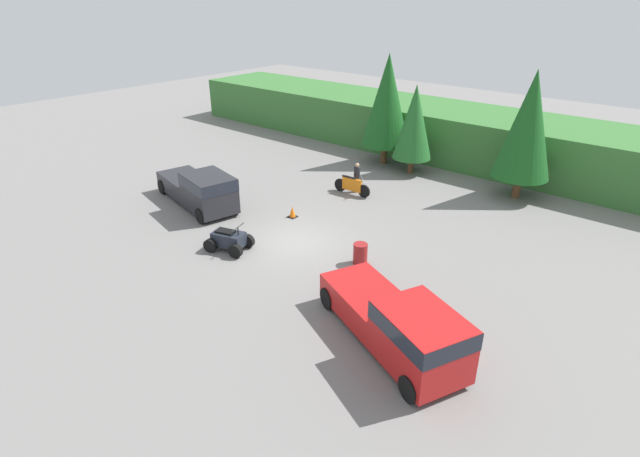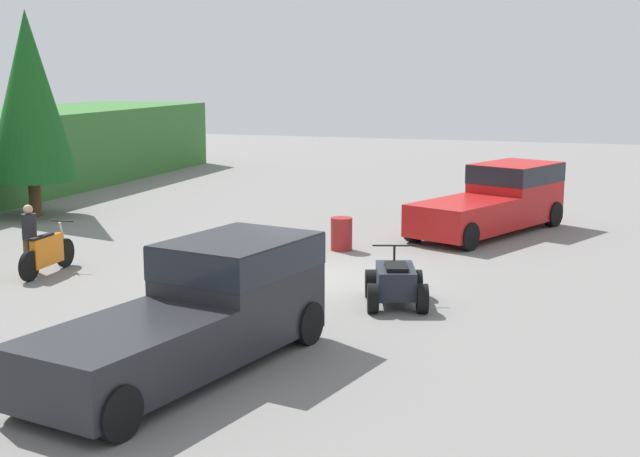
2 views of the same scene
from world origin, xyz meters
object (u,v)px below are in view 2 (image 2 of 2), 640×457
(pickup_truck_red, at_px, (499,197))
(traffic_cone, at_px, (205,280))
(dirt_bike, at_px, (47,254))
(pickup_truck_second, at_px, (205,304))
(quad_atv, at_px, (396,284))
(rider_person, at_px, (30,236))
(steel_barrel, at_px, (341,234))

(pickup_truck_red, height_order, traffic_cone, pickup_truck_red)
(pickup_truck_red, xyz_separation_m, dirt_bike, (-8.92, 9.47, -0.53))
(pickup_truck_second, height_order, dirt_bike, pickup_truck_second)
(quad_atv, bearing_deg, traffic_cone, 76.20)
(quad_atv, bearing_deg, pickup_truck_red, -23.34)
(pickup_truck_red, bearing_deg, rider_person, 155.59)
(pickup_truck_red, distance_m, quad_atv, 9.17)
(pickup_truck_red, xyz_separation_m, rider_person, (-8.94, 9.92, -0.13))
(rider_person, distance_m, steel_barrel, 7.92)
(traffic_cone, relative_size, steel_barrel, 0.62)
(quad_atv, distance_m, rider_person, 8.92)
(traffic_cone, bearing_deg, dirt_bike, 84.46)
(traffic_cone, bearing_deg, quad_atv, -86.80)
(pickup_truck_red, distance_m, rider_person, 13.36)
(pickup_truck_second, distance_m, traffic_cone, 4.87)
(quad_atv, bearing_deg, steel_barrel, 10.96)
(pickup_truck_second, xyz_separation_m, dirt_bike, (4.76, 6.33, -0.53))
(traffic_cone, height_order, steel_barrel, steel_barrel)
(dirt_bike, xyz_separation_m, quad_atv, (-0.18, -8.46, -0.04))
(pickup_truck_second, height_order, quad_atv, pickup_truck_second)
(pickup_truck_red, relative_size, traffic_cone, 11.15)
(pickup_truck_second, bearing_deg, traffic_cone, 37.85)
(quad_atv, height_order, rider_person, rider_person)
(pickup_truck_red, height_order, pickup_truck_second, same)
(pickup_truck_second, xyz_separation_m, steel_barrel, (9.55, 0.50, -0.58))
(traffic_cone, bearing_deg, steel_barrel, -16.68)
(dirt_bike, distance_m, traffic_cone, 4.29)
(dirt_bike, relative_size, quad_atv, 1.07)
(dirt_bike, xyz_separation_m, rider_person, (-0.02, 0.45, 0.40))
(dirt_bike, distance_m, quad_atv, 8.47)
(pickup_truck_red, bearing_deg, dirt_bike, 156.84)
(pickup_truck_red, height_order, rider_person, pickup_truck_red)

